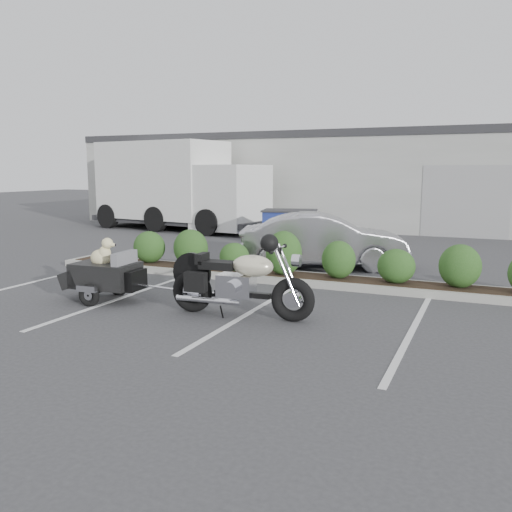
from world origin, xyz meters
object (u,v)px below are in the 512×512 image
at_px(motorcycle, 240,283).
at_px(pet_trailer, 105,274).
at_px(dumpster, 290,227).
at_px(sedan, 323,241).
at_px(delivery_truck, 179,188).

distance_m(motorcycle, pet_trailer, 2.79).
relative_size(motorcycle, dumpster, 1.29).
bearing_deg(pet_trailer, sedan, 57.84).
bearing_deg(dumpster, delivery_truck, 142.70).
xyz_separation_m(dumpster, delivery_truck, (-5.77, 2.55, 1.13)).
bearing_deg(dumpster, sedan, -72.05).
bearing_deg(delivery_truck, dumpster, -15.56).
height_order(sedan, delivery_truck, delivery_truck).
xyz_separation_m(motorcycle, dumpster, (-2.31, 8.70, -0.00)).
relative_size(sedan, dumpster, 2.09).
height_order(dumpster, delivery_truck, delivery_truck).
distance_m(sedan, delivery_truck, 10.18).
xyz_separation_m(motorcycle, pet_trailer, (-2.79, 0.02, -0.07)).
xyz_separation_m(sedan, delivery_truck, (-8.00, 6.21, 1.03)).
relative_size(sedan, delivery_truck, 0.51).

